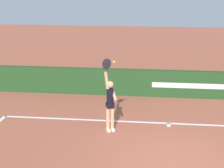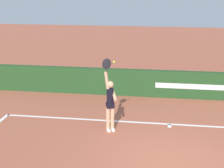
{
  "view_description": "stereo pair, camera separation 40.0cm",
  "coord_description": "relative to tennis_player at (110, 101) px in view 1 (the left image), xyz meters",
  "views": [
    {
      "loc": [
        -0.55,
        -9.08,
        4.66
      ],
      "look_at": [
        -1.83,
        1.78,
        1.57
      ],
      "focal_mm": 58.87,
      "sensor_mm": 36.0,
      "label": 1
    },
    {
      "loc": [
        -0.15,
        -9.02,
        4.66
      ],
      "look_at": [
        -1.83,
        1.78,
        1.57
      ],
      "focal_mm": 58.87,
      "sensor_mm": 36.0,
      "label": 2
    }
  ],
  "objects": [
    {
      "name": "court_lines",
      "position": [
        1.9,
        -1.72,
        -0.98
      ],
      "size": [
        11.66,
        5.25,
        0.0
      ],
      "color": "white",
      "rests_on": "ground"
    },
    {
      "name": "back_wall",
      "position": [
        1.9,
        3.84,
        -0.42
      ],
      "size": [
        17.06,
        0.27,
        1.12
      ],
      "color": "#20461F",
      "rests_on": "ground"
    },
    {
      "name": "tennis_player",
      "position": [
        0.0,
        0.0,
        0.0
      ],
      "size": [
        0.51,
        0.48,
        2.39
      ],
      "color": "tan",
      "rests_on": "ground"
    },
    {
      "name": "tennis_ball",
      "position": [
        0.12,
        0.06,
        1.26
      ],
      "size": [
        0.07,
        0.07,
        0.07
      ],
      "color": "#CEDD34"
    },
    {
      "name": "ground_plane",
      "position": [
        1.9,
        -1.83,
        -0.98
      ],
      "size": [
        60.0,
        60.0,
        0.0
      ],
      "primitive_type": "plane",
      "color": "#A5543C"
    }
  ]
}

